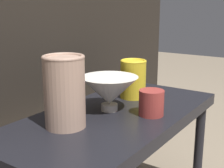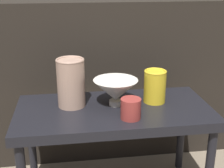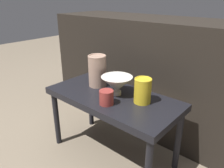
% 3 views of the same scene
% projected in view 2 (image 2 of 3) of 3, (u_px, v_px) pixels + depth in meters
% --- Properties ---
extents(table, '(0.81, 0.39, 0.43)m').
position_uv_depth(table, '(114.00, 119.00, 1.31)').
color(table, black).
rests_on(table, ground_plane).
extents(couch_backdrop, '(1.77, 0.50, 0.83)m').
position_uv_depth(couch_backdrop, '(100.00, 73.00, 1.80)').
color(couch_backdrop, black).
rests_on(couch_backdrop, ground_plane).
extents(bowl, '(0.19, 0.19, 0.11)m').
position_uv_depth(bowl, '(116.00, 90.00, 1.30)').
color(bowl, silver).
rests_on(bowl, table).
extents(vase_textured_left, '(0.12, 0.12, 0.20)m').
position_uv_depth(vase_textured_left, '(71.00, 82.00, 1.28)').
color(vase_textured_left, tan).
rests_on(vase_textured_left, table).
extents(vase_colorful_right, '(0.10, 0.10, 0.14)m').
position_uv_depth(vase_colorful_right, '(155.00, 86.00, 1.33)').
color(vase_colorful_right, gold).
rests_on(vase_colorful_right, table).
extents(cup, '(0.08, 0.08, 0.08)m').
position_uv_depth(cup, '(131.00, 109.00, 1.19)').
color(cup, maroon).
rests_on(cup, table).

